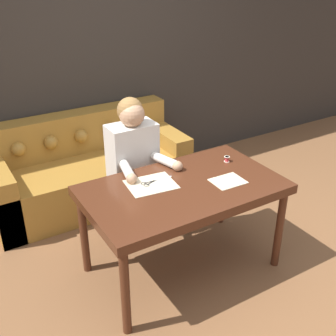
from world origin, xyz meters
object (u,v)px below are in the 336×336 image
Objects in this scene: dining_table at (183,194)px; thread_spool at (227,159)px; person at (134,171)px; couch at (88,171)px; scissors at (152,182)px.

dining_table is 0.53m from thread_spool.
person is 27.55× the size of thread_spool.
couch is at bearing 120.98° from thread_spool.
person is 0.44m from scissors.
person is at bearing 100.29° from dining_table.
thread_spool is at bearing -0.89° from scissors.
thread_spool is at bearing -35.41° from person.
couch is 1.48m from thread_spool.
person reaches higher than couch.
thread_spool is (0.73, -1.21, 0.45)m from couch.
scissors is at bearing 137.37° from dining_table.
person is (-0.11, 0.58, -0.04)m from dining_table.
couch is 0.85m from person.
dining_table is 1.42m from couch.
person is at bearing 144.59° from thread_spool.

